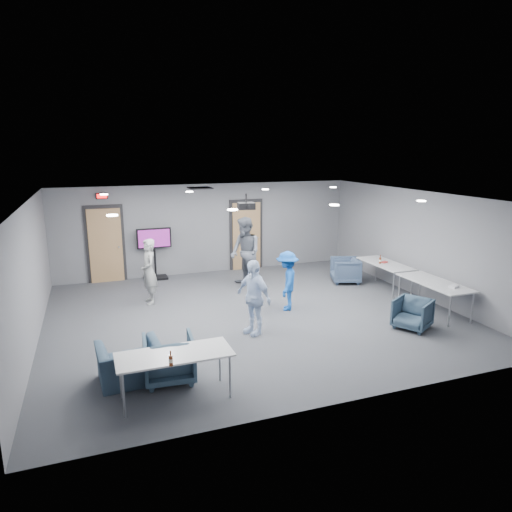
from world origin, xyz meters
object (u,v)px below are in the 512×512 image
object	(u,v)px
person_a	(149,271)
projector	(246,206)
chair_front_b	(130,364)
person_b	(245,253)
person_c	(253,297)
chair_right_a	(345,270)
person_d	(287,281)
table_front_left	(174,356)
table_right_a	(385,265)
chair_right_c	(412,314)
chair_front_a	(169,358)
bottle_front	(171,360)
bottle_right	(380,260)
table_right_b	(435,284)
tv_stand	(155,250)

from	to	relation	value
person_a	projector	distance (m)	2.87
chair_front_b	person_b	bearing A→B (deg)	-132.60
person_c	chair_front_b	world-z (taller)	person_c
person_b	chair_right_a	world-z (taller)	person_b
person_b	person_d	bearing A→B (deg)	-2.89
person_b	table_front_left	xyz separation A→B (m)	(-2.85, -5.11, -0.28)
person_c	table_right_a	size ratio (longest dim) A/B	0.90
chair_front_b	table_front_left	xyz separation A→B (m)	(0.61, -0.75, 0.36)
chair_right_c	chair_front_a	bearing A→B (deg)	-115.67
person_a	projector	bearing A→B (deg)	64.72
bottle_front	projector	size ratio (longest dim) A/B	0.54
bottle_right	table_front_left	bearing A→B (deg)	-149.52
person_a	table_right_b	distance (m)	6.76
person_c	chair_front_b	bearing A→B (deg)	-89.02
chair_front_b	bottle_front	xyz separation A→B (m)	(0.50, -1.12, 0.49)
person_b	chair_right_a	xyz separation A→B (m)	(2.81, -0.57, -0.61)
person_a	chair_right_c	bearing A→B (deg)	48.74
chair_right_c	projector	xyz separation A→B (m)	(-2.75, 2.76, 2.08)
person_c	person_d	xyz separation A→B (m)	(1.23, 1.09, -0.08)
chair_front_b	table_right_b	bearing A→B (deg)	-176.23
person_a	person_d	xyz separation A→B (m)	(2.98, -1.57, -0.10)
chair_front_b	bottle_right	bearing A→B (deg)	-161.18
chair_front_a	chair_right_a	bearing A→B (deg)	-140.65
chair_front_b	bottle_front	distance (m)	1.32
person_a	projector	xyz separation A→B (m)	(2.25, -0.79, 1.60)
chair_front_a	projector	distance (m)	4.53
person_b	table_right_a	bearing A→B (deg)	54.36
bottle_right	tv_stand	bearing A→B (deg)	150.33
chair_right_c	bottle_right	bearing A→B (deg)	129.08
person_c	bottle_right	bearing A→B (deg)	87.28
person_b	bottle_front	size ratio (longest dim) A/B	8.28
tv_stand	table_front_left	bearing A→B (deg)	-95.35
person_b	projector	bearing A→B (deg)	-29.51
chair_right_c	bottle_front	world-z (taller)	bottle_front
chair_right_a	projector	size ratio (longest dim) A/B	1.80
person_d	chair_front_b	bearing A→B (deg)	-30.54
chair_right_a	person_a	bearing A→B (deg)	-71.39
person_b	chair_front_a	world-z (taller)	person_b
chair_right_a	table_right_a	world-z (taller)	table_right_a
chair_right_a	chair_front_a	distance (m)	6.89
person_b	chair_front_b	world-z (taller)	person_b
chair_front_b	bottle_front	bearing A→B (deg)	109.76
chair_front_a	projector	bearing A→B (deg)	-122.70
chair_front_a	bottle_right	xyz separation A→B (m)	(6.13, 3.01, 0.44)
tv_stand	bottle_front	bearing A→B (deg)	-95.97
chair_right_a	chair_front_a	bearing A→B (deg)	-35.65
person_d	bottle_front	size ratio (longest dim) A/B	6.02
table_right_b	bottle_right	bearing A→B (deg)	5.09
person_d	chair_right_c	xyz separation A→B (m)	(2.02, -1.99, -0.38)
chair_front_b	table_right_a	xyz separation A→B (m)	(6.92, 2.87, 0.36)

